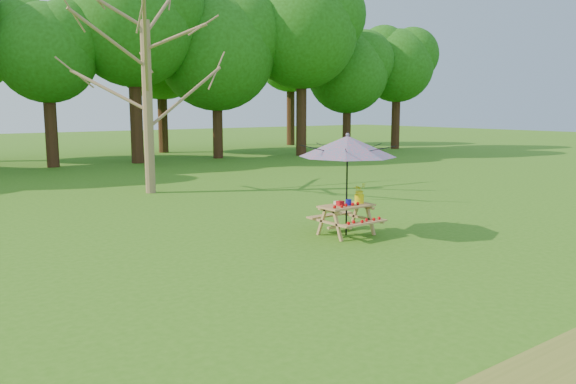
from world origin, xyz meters
TOP-DOWN VIEW (x-y plane):
  - ground at (0.00, 0.00)m, footprint 120.00×120.00m
  - picnic_table at (4.18, 3.43)m, footprint 1.20×1.32m
  - patio_umbrella at (4.18, 3.44)m, footprint 2.12×2.12m
  - produce_bins at (4.10, 3.47)m, footprint 0.30×0.38m
  - tomatoes_row at (4.03, 3.26)m, footprint 0.77×0.13m
  - flower_bucket at (4.55, 3.43)m, footprint 0.31×0.28m

SIDE VIEW (x-z plane):
  - ground at x=0.00m, z-range 0.00..0.00m
  - picnic_table at x=4.18m, z-range -0.01..0.66m
  - tomatoes_row at x=4.03m, z-range 0.67..0.74m
  - produce_bins at x=4.10m, z-range 0.66..0.79m
  - flower_bucket at x=4.55m, z-range 0.68..1.14m
  - patio_umbrella at x=4.18m, z-range 0.82..3.07m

